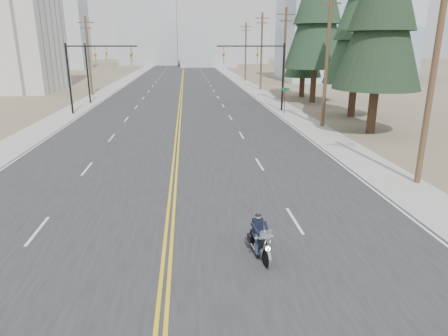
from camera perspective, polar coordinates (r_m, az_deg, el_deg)
ground_plane at (r=12.46m, az=-8.46°, el=-16.10°), size 400.00×400.00×0.00m
road at (r=80.70m, az=-5.98°, el=12.24°), size 20.00×200.00×0.01m
sidewalk_left at (r=81.63m, az=-14.25°, el=11.87°), size 3.00×200.00×0.01m
sidewalk_right at (r=81.40m, az=2.33°, el=12.36°), size 3.00×200.00×0.01m
traffic_mast_left at (r=43.56m, az=-18.82°, el=13.83°), size 7.10×0.26×7.00m
traffic_mast_right at (r=43.23m, az=5.80°, el=14.61°), size 7.10×0.26×7.00m
traffic_mast_far at (r=51.45m, az=-17.17°, el=14.29°), size 6.10×0.26×7.00m
street_sign at (r=41.93m, az=8.68°, el=10.13°), size 0.90×0.06×2.62m
utility_pole_a at (r=21.84m, az=27.81°, el=12.46°), size 2.20×0.30×11.00m
utility_pole_b at (r=35.41m, az=14.53°, el=15.32°), size 2.20×0.30×11.50m
utility_pole_c at (r=49.81m, az=8.62°, el=15.75°), size 2.20×0.30×11.00m
utility_pole_d at (r=64.49m, az=5.38°, el=16.36°), size 2.20×0.30×11.50m
utility_pole_e at (r=81.26m, az=3.11°, el=16.38°), size 2.20×0.30×11.00m
utility_pole_left at (r=59.92m, az=-18.78°, el=15.03°), size 2.20×0.30×10.50m
glass_building at (r=86.31m, az=16.81°, el=18.60°), size 24.00×16.00×20.00m
haze_bldg_a at (r=130.49m, az=-22.33°, el=17.79°), size 14.00×12.00×22.00m
haze_bldg_b at (r=135.60m, az=-2.35°, el=17.23°), size 18.00×14.00×14.00m
haze_bldg_c at (r=126.65m, az=13.39°, el=17.72°), size 16.00×12.00×18.00m
haze_bldg_d at (r=151.08m, az=-10.75°, el=19.23°), size 20.00×15.00×26.00m
haze_bldg_e at (r=162.23m, az=3.44°, el=16.84°), size 14.00×14.00×12.00m
haze_bldg_f at (r=149.32m, az=-26.26°, el=15.94°), size 12.00×12.00×16.00m
motorcyclist at (r=13.42m, az=5.18°, el=-9.78°), size 1.07×1.97×1.46m
conifer_mid at (r=41.43m, az=18.87°, el=19.83°), size 6.11×6.11×16.29m
conifer_tall at (r=51.03m, az=13.38°, el=22.36°), size 7.40×7.40×20.55m
conifer_far at (r=56.25m, az=11.45°, el=17.75°), size 5.00×5.00×13.41m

